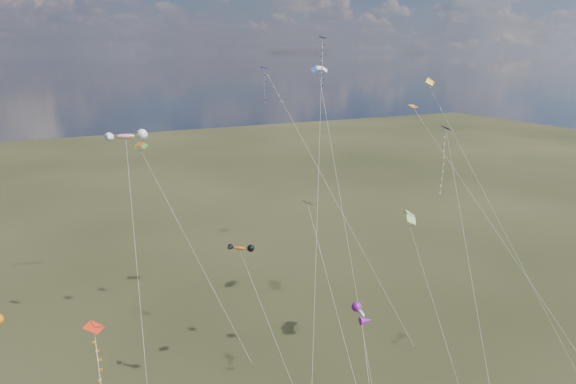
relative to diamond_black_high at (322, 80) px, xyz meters
name	(u,v)px	position (x,y,z in m)	size (l,w,h in m)	color
diamond_black_high	(322,80)	(0.00, 0.00, 0.00)	(11.13, 17.93, 36.16)	black
diamond_navy_tall	(277,106)	(-5.70, 0.89, -3.02)	(12.88, 16.69, 32.59)	#141155
diamond_black_mid	(322,256)	(-7.43, -13.57, -16.95)	(0.86, 13.05, 19.13)	black
diamond_red_low	(98,367)	(-30.21, -22.37, -17.75)	(1.52, 13.78, 16.20)	red
diamond_navy_right	(445,172)	(6.33, -15.66, -9.02)	(6.04, 16.45, 26.75)	#0F0C4B
diamond_orange_center	(475,199)	(7.91, -18.61, -11.53)	(12.13, 20.13, 28.83)	orange
parafoil_yellow	(432,82)	(14.66, -3.11, -0.45)	(5.04, 24.15, 31.40)	yellow
parafoil_blue_white	(320,70)	(2.58, 5.07, 1.00)	(7.67, 24.65, 32.85)	blue
parafoil_striped	(410,214)	(5.89, -11.02, -15.02)	(3.13, 12.75, 16.86)	yellow
parafoil_tricolor	(141,147)	(-20.68, 8.82, -8.14)	(8.58, 18.29, 23.63)	yellow
novelty_orange_black	(240,249)	(-14.89, -9.78, -16.20)	(4.43, 9.67, 15.35)	orange
novelty_white_purple	(361,314)	(-9.00, -23.13, -18.45)	(4.18, 10.61, 13.06)	silver
novelty_redwhite_stripe	(126,137)	(-23.44, 2.37, -5.78)	(4.66, 18.93, 25.97)	red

